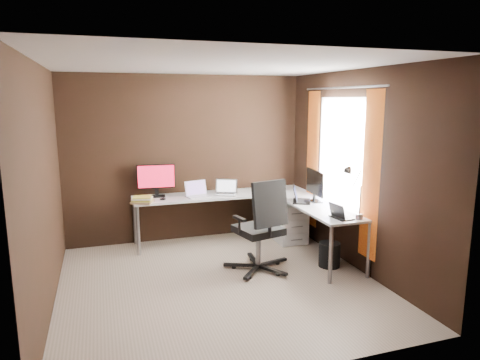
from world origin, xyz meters
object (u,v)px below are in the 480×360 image
object	(u,v)px
laptop_black_big	(299,198)
desk_lamp	(353,186)
laptop_black_small	(340,215)
wastebasket	(329,254)
monitor_left	(156,179)
drawer_pedestal	(289,222)
laptop_silver	(226,191)
office_chair	(260,244)
book_stack	(142,200)
monitor_right	(315,184)
laptop_white	(198,193)

from	to	relation	value
laptop_black_big	desk_lamp	distance (m)	1.04
laptop_black_small	wastebasket	xyz separation A→B (m)	(0.06, 0.30, -0.61)
monitor_left	laptop_black_big	distance (m)	2.08
drawer_pedestal	laptop_silver	xyz separation A→B (m)	(-0.92, 0.30, 0.48)
office_chair	wastebasket	world-z (taller)	office_chair
office_chair	laptop_black_small	bearing A→B (deg)	-41.74
laptop_silver	laptop_black_big	world-z (taller)	laptop_black_big
laptop_silver	book_stack	world-z (taller)	laptop_silver
monitor_right	desk_lamp	distance (m)	0.90
laptop_silver	desk_lamp	world-z (taller)	desk_lamp
monitor_right	laptop_black_small	xyz separation A→B (m)	(-0.11, -0.85, -0.21)
laptop_white	laptop_black_small	size ratio (longest dim) A/B	1.32
drawer_pedestal	monitor_left	size ratio (longest dim) A/B	1.09
desk_lamp	office_chair	size ratio (longest dim) A/B	0.53
laptop_silver	laptop_black_small	size ratio (longest dim) A/B	1.36
book_stack	desk_lamp	size ratio (longest dim) A/B	0.54
monitor_right	laptop_black_big	xyz separation A→B (m)	(-0.20, 0.07, -0.21)
monitor_right	office_chair	bearing A→B (deg)	117.69
desk_lamp	monitor_right	bearing A→B (deg)	108.42
desk_lamp	wastebasket	xyz separation A→B (m)	(-0.07, 0.34, -0.97)
laptop_silver	desk_lamp	size ratio (longest dim) A/B	0.63
laptop_black_big	office_chair	bearing A→B (deg)	148.20
drawer_pedestal	monitor_left	bearing A→B (deg)	166.19
laptop_silver	office_chair	xyz separation A→B (m)	(0.09, -1.24, -0.43)
laptop_silver	wastebasket	bearing A→B (deg)	-28.06
monitor_left	laptop_black_small	world-z (taller)	monitor_left
drawer_pedestal	laptop_silver	distance (m)	1.08
book_stack	laptop_white	bearing A→B (deg)	9.66
laptop_white	laptop_silver	xyz separation A→B (m)	(0.44, 0.02, -0.00)
book_stack	laptop_black_small	bearing A→B (deg)	-35.34
laptop_black_small	wastebasket	bearing A→B (deg)	-17.97
drawer_pedestal	laptop_black_small	size ratio (longest dim) A/B	2.05
drawer_pedestal	monitor_right	world-z (taller)	monitor_right
laptop_white	wastebasket	distance (m)	2.08
laptop_black_small	office_chair	bearing A→B (deg)	54.52
laptop_silver	book_stack	size ratio (longest dim) A/B	1.16
laptop_silver	wastebasket	distance (m)	1.82
monitor_right	laptop_black_big	world-z (taller)	monitor_right
laptop_white	wastebasket	bearing A→B (deg)	-57.31
laptop_white	desk_lamp	bearing A→B (deg)	-62.26
laptop_white	laptop_black_big	xyz separation A→B (m)	(1.27, -0.76, -0.00)
monitor_left	office_chair	xyz separation A→B (m)	(1.09, -1.41, -0.65)
laptop_black_big	wastebasket	bearing A→B (deg)	-139.58
laptop_silver	book_stack	xyz separation A→B (m)	(-1.24, -0.15, -0.01)
drawer_pedestal	book_stack	bearing A→B (deg)	176.03
drawer_pedestal	laptop_black_small	xyz separation A→B (m)	(0.01, -1.39, 0.47)
drawer_pedestal	office_chair	xyz separation A→B (m)	(-0.83, -0.93, 0.05)
book_stack	office_chair	distance (m)	1.77
monitor_left	book_stack	distance (m)	0.46
drawer_pedestal	monitor_left	distance (m)	2.10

